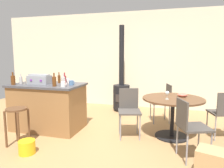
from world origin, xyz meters
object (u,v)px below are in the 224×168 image
(wooden_stool, at_px, (17,118))
(bottle_0, at_px, (63,81))
(cardboard_box, at_px, (216,168))
(cup_3, at_px, (68,81))
(bottle_2, at_px, (65,80))
(bottle_5, at_px, (54,81))
(folding_chair_right, at_px, (224,111))
(kitchen_island, at_px, (48,106))
(bottle_3, at_px, (21,80))
(cup_0, at_px, (63,84))
(cup_1, at_px, (28,80))
(folding_chair_near, at_px, (163,100))
(wine_glass, at_px, (167,93))
(bottle_4, at_px, (13,80))
(folding_chair_far, at_px, (129,108))
(wood_stove, at_px, (121,91))
(dining_table, at_px, (173,107))
(toolbox, at_px, (39,79))
(folding_chair_left, at_px, (190,124))
(plastic_bucket, at_px, (27,147))
(cup_2, at_px, (72,83))
(bottle_1, at_px, (59,79))
(serving_bowl, at_px, (182,95))
(cup_4, at_px, (41,79))

(wooden_stool, height_order, bottle_0, bottle_0)
(cardboard_box, bearing_deg, cup_3, 153.02)
(cardboard_box, bearing_deg, bottle_2, 155.27)
(bottle_5, bearing_deg, folding_chair_right, 11.75)
(kitchen_island, xyz_separation_m, bottle_3, (-0.50, -0.14, 0.54))
(cup_0, relative_size, cup_1, 1.11)
(folding_chair_near, xyz_separation_m, wine_glass, (0.09, -0.99, 0.34))
(cup_1, bearing_deg, bottle_5, -17.45)
(folding_chair_near, distance_m, bottle_0, 2.22)
(bottle_4, xyz_separation_m, cup_1, (0.11, 0.28, -0.04))
(wooden_stool, relative_size, folding_chair_far, 0.72)
(wood_stove, relative_size, cup_0, 18.15)
(dining_table, relative_size, bottle_3, 5.30)
(kitchen_island, distance_m, bottle_4, 0.84)
(toolbox, height_order, bottle_5, bottle_5)
(folding_chair_left, xyz_separation_m, cup_1, (-3.10, 0.57, 0.45))
(folding_chair_right, bearing_deg, cup_3, -176.34)
(bottle_2, xyz_separation_m, plastic_bucket, (-0.06, -1.12, -0.91))
(toolbox, bearing_deg, bottle_0, -7.45)
(wine_glass, relative_size, cardboard_box, 0.34)
(cup_1, bearing_deg, folding_chair_near, 22.06)
(wine_glass, bearing_deg, cup_3, 177.28)
(cup_0, bearing_deg, folding_chair_near, 36.99)
(bottle_4, relative_size, wine_glass, 1.72)
(folding_chair_near, relative_size, toolbox, 1.92)
(folding_chair_far, height_order, cup_1, cup_1)
(bottle_0, height_order, bottle_3, bottle_0)
(bottle_4, xyz_separation_m, cup_3, (0.92, 0.48, -0.05))
(cardboard_box, bearing_deg, bottle_5, 161.54)
(bottle_2, height_order, wine_glass, bottle_2)
(bottle_4, xyz_separation_m, bottle_5, (0.87, 0.04, 0.00))
(bottle_0, relative_size, cup_1, 2.03)
(cup_0, bearing_deg, cup_3, 107.52)
(cup_2, relative_size, cup_3, 1.08)
(bottle_1, bearing_deg, folding_chair_right, 3.49)
(wood_stove, height_order, bottle_3, wood_stove)
(folding_chair_left, xyz_separation_m, wine_glass, (-0.33, 0.67, 0.31))
(bottle_2, relative_size, serving_bowl, 1.29)
(bottle_4, relative_size, cup_1, 2.20)
(dining_table, xyz_separation_m, cup_3, (-2.07, -0.04, 0.41))
(cup_2, bearing_deg, folding_chair_left, -14.65)
(bottle_1, height_order, cup_2, bottle_1)
(wooden_stool, distance_m, cup_0, 0.95)
(folding_chair_right, relative_size, plastic_bucket, 3.49)
(dining_table, relative_size, bottle_1, 4.87)
(folding_chair_far, bearing_deg, folding_chair_left, -32.86)
(folding_chair_far, relative_size, toolbox, 1.99)
(folding_chair_left, bearing_deg, cup_4, 164.39)
(folding_chair_near, height_order, folding_chair_left, folding_chair_left)
(cup_2, bearing_deg, folding_chair_far, 4.83)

